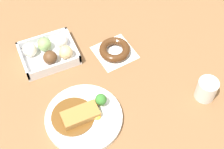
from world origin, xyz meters
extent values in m
plane|color=brown|center=(0.00, 0.00, 0.00)|extent=(1.60, 1.60, 0.00)
cylinder|color=white|center=(0.16, 0.12, 0.01)|extent=(0.25, 0.25, 0.02)
cylinder|color=brown|center=(0.19, 0.11, 0.02)|extent=(0.14, 0.14, 0.01)
cube|color=#A87538|center=(0.17, 0.12, 0.04)|extent=(0.12, 0.06, 0.02)
cylinder|color=white|center=(0.12, 0.14, 0.02)|extent=(0.05, 0.05, 0.00)
ellipsoid|color=yellow|center=(0.12, 0.14, 0.03)|extent=(0.02, 0.02, 0.01)
cylinder|color=#8CB766|center=(0.09, 0.10, 0.03)|extent=(0.01, 0.01, 0.02)
sphere|color=#387A2D|center=(0.09, 0.10, 0.05)|extent=(0.04, 0.04, 0.04)
cube|color=orange|center=(0.11, 0.09, 0.03)|extent=(0.02, 0.02, 0.02)
cube|color=white|center=(0.19, -0.17, 0.01)|extent=(0.20, 0.16, 0.01)
cube|color=white|center=(0.09, -0.17, 0.03)|extent=(0.01, 0.16, 0.03)
cube|color=white|center=(0.28, -0.17, 0.03)|extent=(0.01, 0.16, 0.03)
cube|color=white|center=(0.19, -0.25, 0.03)|extent=(0.20, 0.01, 0.03)
cube|color=white|center=(0.19, -0.10, 0.03)|extent=(0.20, 0.01, 0.03)
sphere|color=silver|center=(0.13, -0.20, 0.04)|extent=(0.05, 0.05, 0.05)
sphere|color=#84A860|center=(0.19, -0.20, 0.04)|extent=(0.05, 0.05, 0.05)
sphere|color=#EFE5C6|center=(0.24, -0.20, 0.04)|extent=(0.05, 0.05, 0.05)
sphere|color=#DBB77A|center=(0.13, -0.14, 0.04)|extent=(0.05, 0.05, 0.05)
sphere|color=brown|center=(0.19, -0.14, 0.04)|extent=(0.05, 0.05, 0.05)
cube|color=white|center=(-0.04, -0.09, 0.00)|extent=(0.15, 0.15, 0.00)
torus|color=#4C2B14|center=(-0.04, -0.09, 0.02)|extent=(0.12, 0.12, 0.03)
cylinder|color=silver|center=(-0.24, 0.20, 0.04)|extent=(0.07, 0.07, 0.08)
camera|label=1|loc=(0.29, 0.63, 0.95)|focal=53.42mm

